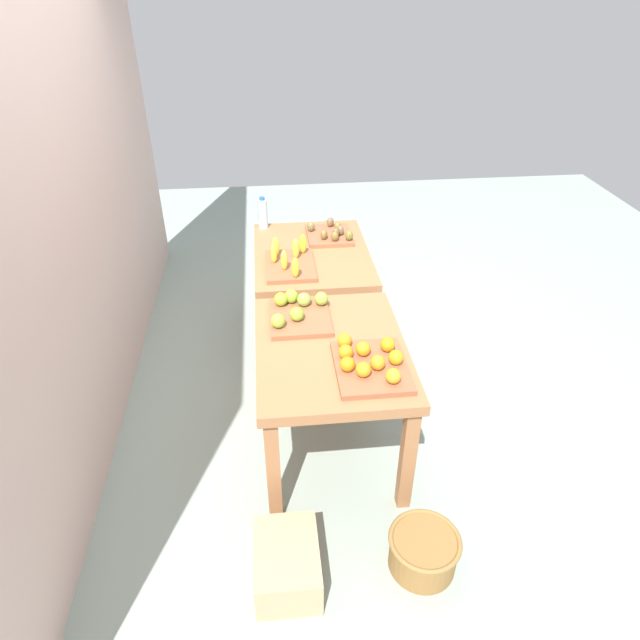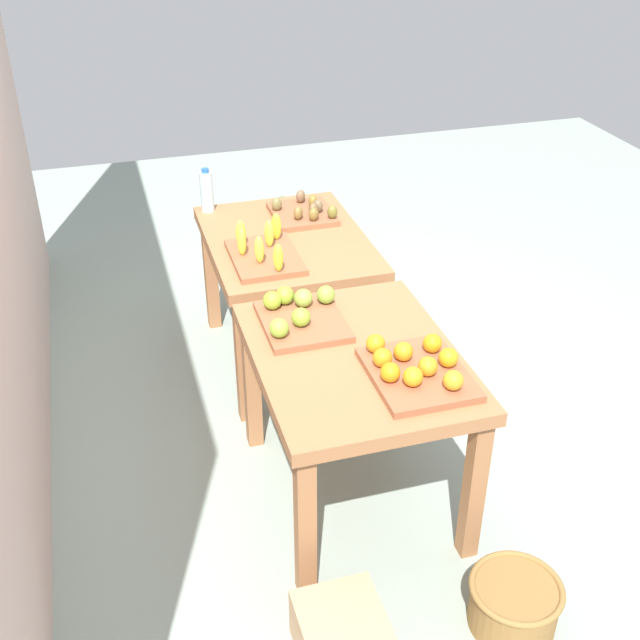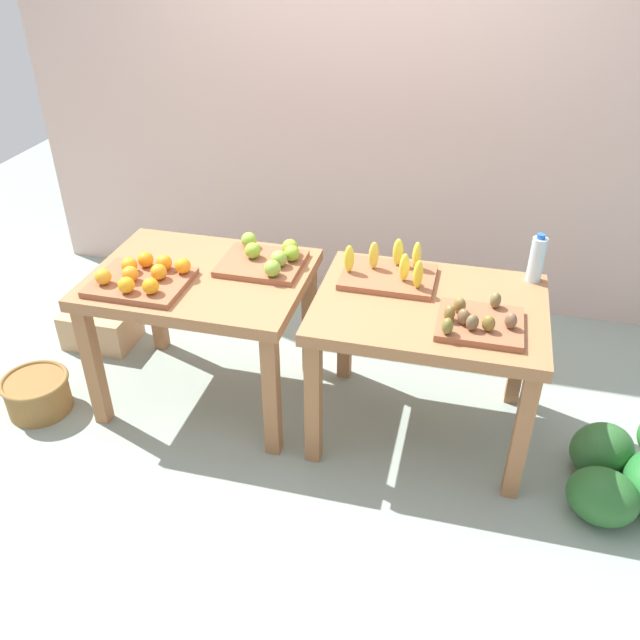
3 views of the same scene
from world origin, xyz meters
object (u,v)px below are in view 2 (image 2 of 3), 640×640
object	(u,v)px
banana_crate	(264,252)
watermelon_pile	(288,250)
water_bottle	(207,191)
wicker_basket	(514,603)
display_table_right	(287,256)
orange_bin	(416,368)
kiwi_bin	(304,212)
display_table_left	(355,376)
apple_bin	(299,315)

from	to	relation	value
banana_crate	watermelon_pile	bearing A→B (deg)	-19.41
water_bottle	wicker_basket	distance (m)	2.60
display_table_right	watermelon_pile	distance (m)	1.09
orange_bin	banana_crate	bearing A→B (deg)	16.70
display_table_right	kiwi_bin	distance (m)	0.30
display_table_right	wicker_basket	size ratio (longest dim) A/B	3.01
display_table_left	kiwi_bin	distance (m)	1.35
water_bottle	banana_crate	bearing A→B (deg)	-166.39
orange_bin	water_bottle	world-z (taller)	water_bottle
kiwi_bin	water_bottle	xyz separation A→B (m)	(0.24, 0.48, 0.08)
water_bottle	wicker_basket	size ratio (longest dim) A/B	0.70
apple_bin	banana_crate	distance (m)	0.61
display_table_left	wicker_basket	bearing A→B (deg)	-157.03
display_table_left	banana_crate	bearing A→B (deg)	10.42
watermelon_pile	wicker_basket	xyz separation A→B (m)	(-2.90, -0.10, -0.07)
water_bottle	kiwi_bin	bearing A→B (deg)	-116.02
display_table_left	banana_crate	xyz separation A→B (m)	(0.90, 0.17, 0.15)
apple_bin	banana_crate	size ratio (longest dim) A/B	0.91
orange_bin	kiwi_bin	xyz separation A→B (m)	(1.55, 0.01, -0.01)
apple_bin	kiwi_bin	distance (m)	1.09
kiwi_bin	apple_bin	bearing A→B (deg)	163.45
banana_crate	orange_bin	bearing A→B (deg)	-163.30
banana_crate	kiwi_bin	distance (m)	0.54
display_table_right	wicker_basket	bearing A→B (deg)	-169.80
display_table_right	kiwi_bin	bearing A→B (deg)	-35.95
kiwi_bin	wicker_basket	distance (m)	2.27
display_table_right	banana_crate	distance (m)	0.31
display_table_left	banana_crate	size ratio (longest dim) A/B	2.36
apple_bin	kiwi_bin	bearing A→B (deg)	-16.55
orange_bin	wicker_basket	world-z (taller)	orange_bin
apple_bin	banana_crate	xyz separation A→B (m)	(0.61, 0.01, 0.00)
orange_bin	wicker_basket	size ratio (longest dim) A/B	1.27
orange_bin	banana_crate	xyz separation A→B (m)	(1.12, 0.34, 0.00)
apple_bin	water_bottle	bearing A→B (deg)	7.73
orange_bin	watermelon_pile	size ratio (longest dim) A/B	0.69
orange_bin	watermelon_pile	distance (m)	2.37
display_table_right	kiwi_bin	world-z (taller)	kiwi_bin
display_table_left	orange_bin	world-z (taller)	orange_bin
orange_bin	banana_crate	world-z (taller)	banana_crate
banana_crate	kiwi_bin	size ratio (longest dim) A/B	1.22
wicker_basket	kiwi_bin	bearing A→B (deg)	5.14
display_table_right	orange_bin	xyz separation A→B (m)	(-1.33, -0.17, 0.15)
display_table_left	display_table_right	xyz separation A→B (m)	(1.12, 0.00, 0.00)
banana_crate	watermelon_pile	world-z (taller)	banana_crate
display_table_left	apple_bin	size ratio (longest dim) A/B	2.60
water_bottle	apple_bin	bearing A→B (deg)	-172.27
apple_bin	banana_crate	bearing A→B (deg)	1.14
banana_crate	water_bottle	size ratio (longest dim) A/B	1.82
display_table_right	water_bottle	world-z (taller)	water_bottle
apple_bin	water_bottle	distance (m)	1.29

